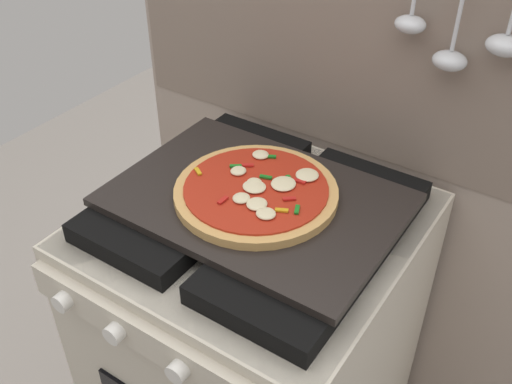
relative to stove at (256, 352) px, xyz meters
The scene contains 4 objects.
kitchen_backsplash 0.48m from the stove, 89.54° to the left, with size 1.10×0.09×1.55m.
stove is the anchor object (origin of this frame).
baking_tray 0.46m from the stove, 90.00° to the left, with size 0.54×0.38×0.02m, color black.
pizza_left 0.48m from the stove, 102.82° to the left, with size 0.31×0.31×0.03m.
Camera 1 is at (0.50, -0.74, 1.59)m, focal length 41.06 mm.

